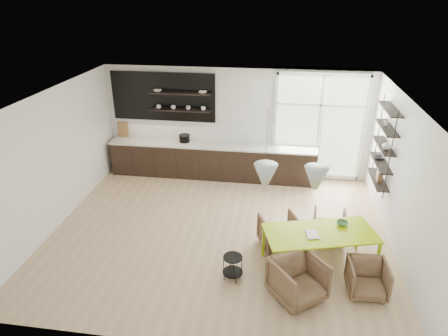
{
  "coord_description": "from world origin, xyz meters",
  "views": [
    {
      "loc": [
        1.15,
        -7.08,
        4.8
      ],
      "look_at": [
        0.02,
        0.6,
        1.23
      ],
      "focal_mm": 32.0,
      "sensor_mm": 36.0,
      "label": 1
    }
  ],
  "objects_px": {
    "armchair_back_right": "(329,225)",
    "armchair_front_right": "(367,279)",
    "armchair_back_left": "(279,232)",
    "wire_stool": "(233,264)",
    "armchair_front_left": "(298,279)",
    "dining_table": "(320,235)"
  },
  "relations": [
    {
      "from": "dining_table",
      "to": "wire_stool",
      "type": "distance_m",
      "value": 1.68
    },
    {
      "from": "armchair_front_left",
      "to": "armchair_back_left",
      "type": "bearing_deg",
      "value": 66.05
    },
    {
      "from": "armchair_back_left",
      "to": "armchair_front_left",
      "type": "distance_m",
      "value": 1.44
    },
    {
      "from": "armchair_back_left",
      "to": "armchair_front_left",
      "type": "height_order",
      "value": "armchair_front_left"
    },
    {
      "from": "dining_table",
      "to": "armchair_front_right",
      "type": "relative_size",
      "value": 3.32
    },
    {
      "from": "armchair_back_left",
      "to": "armchair_front_left",
      "type": "xyz_separation_m",
      "value": [
        0.34,
        -1.4,
        0.03
      ]
    },
    {
      "from": "armchair_back_right",
      "to": "armchair_front_left",
      "type": "bearing_deg",
      "value": 74.05
    },
    {
      "from": "armchair_back_right",
      "to": "armchair_front_right",
      "type": "height_order",
      "value": "armchair_back_right"
    },
    {
      "from": "dining_table",
      "to": "armchair_back_left",
      "type": "bearing_deg",
      "value": 130.17
    },
    {
      "from": "armchair_back_right",
      "to": "armchair_front_right",
      "type": "bearing_deg",
      "value": 111.48
    },
    {
      "from": "armchair_front_right",
      "to": "wire_stool",
      "type": "height_order",
      "value": "armchair_front_right"
    },
    {
      "from": "dining_table",
      "to": "armchair_front_right",
      "type": "bearing_deg",
      "value": -55.12
    },
    {
      "from": "armchair_back_right",
      "to": "armchair_front_left",
      "type": "distance_m",
      "value": 1.97
    },
    {
      "from": "dining_table",
      "to": "wire_stool",
      "type": "height_order",
      "value": "dining_table"
    },
    {
      "from": "dining_table",
      "to": "armchair_front_left",
      "type": "relative_size",
      "value": 2.71
    },
    {
      "from": "dining_table",
      "to": "armchair_back_right",
      "type": "relative_size",
      "value": 3.31
    },
    {
      "from": "armchair_back_left",
      "to": "wire_stool",
      "type": "distance_m",
      "value": 1.34
    },
    {
      "from": "armchair_front_right",
      "to": "armchair_front_left",
      "type": "bearing_deg",
      "value": -169.28
    },
    {
      "from": "armchair_back_left",
      "to": "wire_stool",
      "type": "bearing_deg",
      "value": 31.6
    },
    {
      "from": "armchair_front_left",
      "to": "dining_table",
      "type": "bearing_deg",
      "value": 28.76
    },
    {
      "from": "wire_stool",
      "to": "armchair_back_left",
      "type": "bearing_deg",
      "value": 53.81
    },
    {
      "from": "armchair_back_left",
      "to": "armchair_back_right",
      "type": "distance_m",
      "value": 1.11
    }
  ]
}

